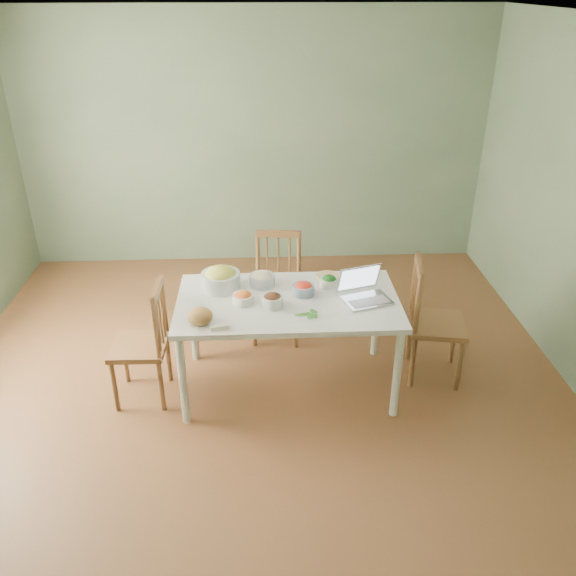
{
  "coord_description": "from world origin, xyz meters",
  "views": [
    {
      "loc": [
        0.05,
        -3.81,
        2.91
      ],
      "look_at": [
        0.24,
        0.04,
        0.88
      ],
      "focal_mm": 36.81,
      "sensor_mm": 36.0,
      "label": 1
    }
  ],
  "objects_px": {
    "chair_far": "(277,289)",
    "bread_boule": "(200,316)",
    "bowl_squash": "(221,278)",
    "laptop": "(368,287)",
    "chair_right": "(437,321)",
    "chair_left": "(139,343)",
    "dining_table": "(288,344)"
  },
  "relations": [
    {
      "from": "chair_right",
      "to": "bread_boule",
      "type": "distance_m",
      "value": 1.88
    },
    {
      "from": "dining_table",
      "to": "chair_right",
      "type": "relative_size",
      "value": 1.65
    },
    {
      "from": "bowl_squash",
      "to": "laptop",
      "type": "distance_m",
      "value": 1.13
    },
    {
      "from": "dining_table",
      "to": "bowl_squash",
      "type": "bearing_deg",
      "value": 156.95
    },
    {
      "from": "bowl_squash",
      "to": "chair_left",
      "type": "bearing_deg",
      "value": -154.64
    },
    {
      "from": "chair_left",
      "to": "chair_right",
      "type": "distance_m",
      "value": 2.32
    },
    {
      "from": "chair_far",
      "to": "laptop",
      "type": "bearing_deg",
      "value": -43.18
    },
    {
      "from": "chair_right",
      "to": "laptop",
      "type": "distance_m",
      "value": 0.73
    },
    {
      "from": "chair_left",
      "to": "dining_table",
      "type": "bearing_deg",
      "value": 94.85
    },
    {
      "from": "chair_far",
      "to": "bread_boule",
      "type": "relative_size",
      "value": 5.46
    },
    {
      "from": "chair_left",
      "to": "laptop",
      "type": "bearing_deg",
      "value": 91.77
    },
    {
      "from": "chair_far",
      "to": "laptop",
      "type": "xyz_separation_m",
      "value": [
        0.65,
        -0.79,
        0.41
      ]
    },
    {
      "from": "bread_boule",
      "to": "bowl_squash",
      "type": "height_order",
      "value": "bowl_squash"
    },
    {
      "from": "dining_table",
      "to": "chair_far",
      "type": "relative_size",
      "value": 1.72
    },
    {
      "from": "bread_boule",
      "to": "chair_right",
      "type": "bearing_deg",
      "value": 12.21
    },
    {
      "from": "dining_table",
      "to": "laptop",
      "type": "bearing_deg",
      "value": -5.04
    },
    {
      "from": "bowl_squash",
      "to": "chair_far",
      "type": "bearing_deg",
      "value": 49.43
    },
    {
      "from": "chair_left",
      "to": "laptop",
      "type": "distance_m",
      "value": 1.76
    },
    {
      "from": "bread_boule",
      "to": "chair_left",
      "type": "bearing_deg",
      "value": 155.52
    },
    {
      "from": "laptop",
      "to": "chair_far",
      "type": "bearing_deg",
      "value": 112.22
    },
    {
      "from": "dining_table",
      "to": "chair_right",
      "type": "bearing_deg",
      "value": 4.12
    },
    {
      "from": "dining_table",
      "to": "bowl_squash",
      "type": "height_order",
      "value": "bowl_squash"
    },
    {
      "from": "chair_far",
      "to": "bread_boule",
      "type": "height_order",
      "value": "chair_far"
    },
    {
      "from": "chair_right",
      "to": "bowl_squash",
      "type": "relative_size",
      "value": 3.36
    },
    {
      "from": "bowl_squash",
      "to": "laptop",
      "type": "height_order",
      "value": "laptop"
    },
    {
      "from": "chair_right",
      "to": "laptop",
      "type": "xyz_separation_m",
      "value": [
        -0.6,
        -0.14,
        0.39
      ]
    },
    {
      "from": "chair_right",
      "to": "laptop",
      "type": "bearing_deg",
      "value": 112.88
    },
    {
      "from": "dining_table",
      "to": "chair_left",
      "type": "relative_size",
      "value": 1.72
    },
    {
      "from": "chair_right",
      "to": "bowl_squash",
      "type": "bearing_deg",
      "value": 95.64
    },
    {
      "from": "chair_far",
      "to": "bowl_squash",
      "type": "distance_m",
      "value": 0.78
    },
    {
      "from": "chair_far",
      "to": "laptop",
      "type": "distance_m",
      "value": 1.1
    },
    {
      "from": "bread_boule",
      "to": "laptop",
      "type": "relative_size",
      "value": 0.52
    }
  ]
}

